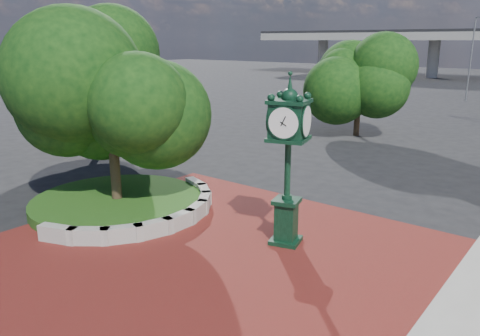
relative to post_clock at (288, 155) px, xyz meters
name	(u,v)px	position (x,y,z in m)	size (l,w,h in m)	color
ground	(222,244)	(-1.50, -1.22, -2.77)	(200.00, 200.00, 0.00)	black
plaza	(199,255)	(-1.50, -2.22, -2.75)	(12.00, 12.00, 0.04)	maroon
planter_wall	(160,215)	(-4.21, -1.22, -2.50)	(2.96, 6.77, 0.54)	#9E9B93
grass_bed	(118,203)	(-6.50, -1.22, -2.57)	(6.10, 6.10, 0.40)	#153F12
tree_planter	(110,106)	(-6.50, -1.22, 0.96)	(5.20, 5.20, 6.33)	#38281C
tree_northwest	(95,76)	(-14.50, 3.78, 1.36)	(5.60, 5.60, 6.93)	#38281C
tree_street	(359,85)	(-5.50, 16.78, 0.47)	(4.40, 4.40, 5.45)	#38281C
post_clock	(288,155)	(0.00, 0.00, 0.00)	(1.25, 1.25, 5.04)	black
street_lamp_far	(474,53)	(-4.31, 40.20, 1.98)	(1.80, 0.53, 8.09)	slate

